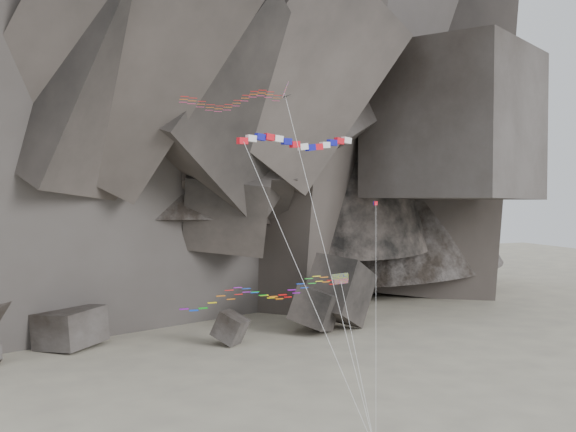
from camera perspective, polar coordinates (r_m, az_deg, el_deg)
name	(u,v)px	position (r m, az deg, el deg)	size (l,w,h in m)	color
headland	(134,37)	(121.94, -12.08, 13.70)	(110.00, 70.00, 84.00)	#4C433E
boulder_field	(116,322)	(85.26, -13.40, -8.18)	(59.71, 15.99, 10.19)	#47423F
delta_kite	(229,100)	(51.66, -4.71, 9.13)	(10.45, 9.88, 24.45)	red
banner_kite	(298,143)	(52.43, 0.78, 5.75)	(9.75, 10.08, 20.56)	red
parafoil_kite	(258,292)	(53.93, -2.35, -6.03)	(13.78, 11.02, 10.08)	#BCE20C
pennant_kite	(376,258)	(53.97, 6.94, -3.34)	(5.64, 10.01, 15.62)	red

